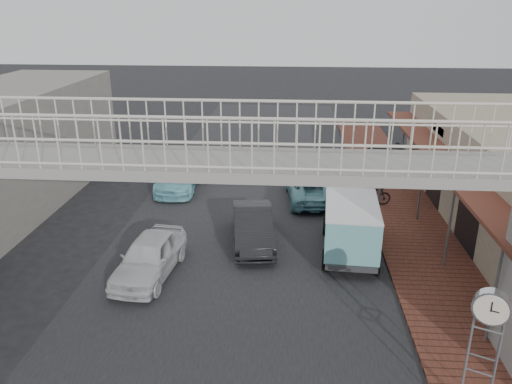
% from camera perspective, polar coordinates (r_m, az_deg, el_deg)
% --- Properties ---
extents(ground, '(120.00, 120.00, 0.00)m').
position_cam_1_polar(ground, '(16.73, -2.03, -9.51)').
color(ground, black).
rests_on(ground, ground).
extents(road_strip, '(10.00, 60.00, 0.01)m').
position_cam_1_polar(road_strip, '(16.73, -2.03, -9.49)').
color(road_strip, black).
rests_on(road_strip, ground).
extents(sidewalk, '(3.00, 40.00, 0.10)m').
position_cam_1_polar(sidewalk, '(19.88, 18.01, -5.30)').
color(sidewalk, brown).
rests_on(sidewalk, ground).
extents(footbridge, '(16.40, 2.40, 6.34)m').
position_cam_1_polar(footbridge, '(11.74, -4.34, -5.84)').
color(footbridge, gray).
rests_on(footbridge, ground).
extents(building_far_left, '(5.00, 14.00, 5.00)m').
position_cam_1_polar(building_far_left, '(24.71, -26.81, 4.57)').
color(building_far_left, gray).
rests_on(building_far_left, ground).
extents(white_hatchback, '(2.00, 4.07, 1.34)m').
position_cam_1_polar(white_hatchback, '(16.83, -12.09, -7.20)').
color(white_hatchback, silver).
rests_on(white_hatchback, ground).
extents(dark_sedan, '(1.96, 4.25, 1.35)m').
position_cam_1_polar(dark_sedan, '(18.56, -0.33, -3.97)').
color(dark_sedan, black).
rests_on(dark_sedan, ground).
extents(angkot_curb, '(2.37, 4.43, 1.18)m').
position_cam_1_polar(angkot_curb, '(22.82, 6.12, 0.49)').
color(angkot_curb, '#65A4AF').
rests_on(angkot_curb, ground).
extents(angkot_far, '(1.91, 4.47, 1.28)m').
position_cam_1_polar(angkot_far, '(24.46, -8.78, 1.89)').
color(angkot_far, '#7AC7D4').
rests_on(angkot_far, ground).
extents(angkot_van, '(2.11, 4.19, 2.00)m').
position_cam_1_polar(angkot_van, '(17.88, 10.78, -3.25)').
color(angkot_van, black).
rests_on(angkot_van, ground).
extents(motorcycle_near, '(1.78, 1.14, 0.88)m').
position_cam_1_polar(motorcycle_near, '(24.37, 12.63, 1.30)').
color(motorcycle_near, black).
rests_on(motorcycle_near, sidewalk).
extents(motorcycle_far, '(1.59, 0.75, 0.92)m').
position_cam_1_polar(motorcycle_far, '(22.44, 13.33, -0.40)').
color(motorcycle_far, black).
rests_on(motorcycle_far, sidewalk).
extents(street_clock, '(0.78, 0.76, 3.04)m').
position_cam_1_polar(street_clock, '(11.27, 25.22, -12.42)').
color(street_clock, '#59595B').
rests_on(street_clock, sidewalk).
extents(arrow_sign, '(1.98, 1.30, 3.29)m').
position_cam_1_polar(arrow_sign, '(20.37, 16.42, 3.69)').
color(arrow_sign, '#59595B').
rests_on(arrow_sign, sidewalk).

